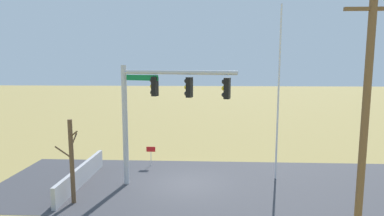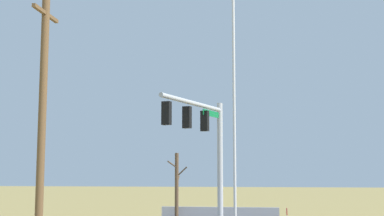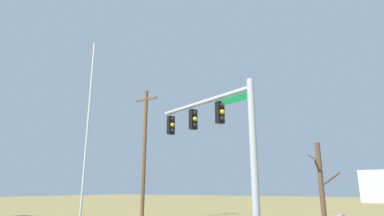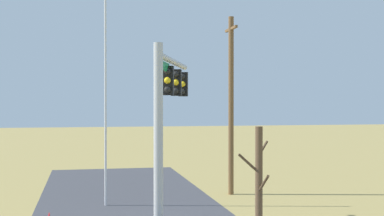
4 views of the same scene
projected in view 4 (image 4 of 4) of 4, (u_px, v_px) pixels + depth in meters
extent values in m
cube|color=#3D3D42|center=(131.00, 209.00, 22.68)|extent=(28.00, 8.00, 0.01)
cylinder|color=#B2B5BA|center=(158.00, 150.00, 15.69)|extent=(0.28, 0.28, 6.32)
cylinder|color=#B2B5BA|center=(174.00, 62.00, 18.61)|extent=(5.70, 2.07, 0.20)
cube|color=#0F7238|center=(164.00, 66.00, 16.73)|extent=(1.72, 0.60, 0.28)
cube|color=black|center=(168.00, 81.00, 17.44)|extent=(0.34, 0.42, 0.96)
sphere|color=black|center=(167.00, 71.00, 17.29)|extent=(0.22, 0.22, 0.22)
sphere|color=yellow|center=(167.00, 80.00, 17.29)|extent=(0.22, 0.22, 0.22)
sphere|color=black|center=(167.00, 90.00, 17.29)|extent=(0.22, 0.22, 0.22)
cube|color=black|center=(176.00, 83.00, 19.27)|extent=(0.34, 0.42, 0.96)
sphere|color=black|center=(176.00, 74.00, 19.12)|extent=(0.22, 0.22, 0.22)
sphere|color=yellow|center=(176.00, 82.00, 19.12)|extent=(0.22, 0.22, 0.22)
sphere|color=black|center=(176.00, 91.00, 19.12)|extent=(0.22, 0.22, 0.22)
cube|color=black|center=(183.00, 84.00, 21.10)|extent=(0.34, 0.42, 0.96)
sphere|color=black|center=(183.00, 77.00, 20.94)|extent=(0.22, 0.22, 0.22)
sphere|color=yellow|center=(183.00, 84.00, 20.95)|extent=(0.22, 0.22, 0.22)
sphere|color=black|center=(183.00, 92.00, 20.95)|extent=(0.22, 0.22, 0.22)
cylinder|color=silver|center=(105.00, 98.00, 23.40)|extent=(0.10, 0.10, 9.51)
cylinder|color=brown|center=(231.00, 106.00, 26.27)|extent=(0.26, 0.26, 8.78)
cube|color=brown|center=(231.00, 29.00, 26.23)|extent=(1.90, 0.12, 0.12)
cylinder|color=brown|center=(259.00, 199.00, 14.40)|extent=(0.20, 0.20, 3.91)
cylinder|color=brown|center=(263.00, 184.00, 14.04)|extent=(0.78, 0.07, 0.57)
cylinder|color=brown|center=(263.00, 148.00, 14.66)|extent=(0.54, 0.47, 0.39)
cylinder|color=brown|center=(249.00, 163.00, 14.36)|extent=(0.12, 0.61, 0.55)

